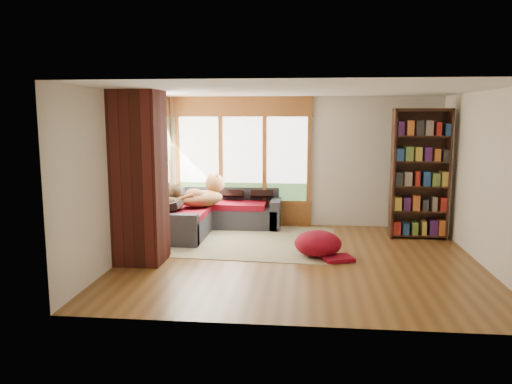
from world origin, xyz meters
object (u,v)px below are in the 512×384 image
(brick_chimney, at_px, (140,178))
(area_rug, at_px, (241,240))
(dog_tan, at_px, (205,191))
(dog_brindle, at_px, (172,198))
(bookshelf, at_px, (420,174))
(sectional_sofa, at_px, (199,216))
(pouf, at_px, (318,243))

(brick_chimney, xyz_separation_m, area_rug, (1.35, 1.41, -1.29))
(dog_tan, xyz_separation_m, dog_brindle, (-0.53, -0.48, -0.06))
(bookshelf, distance_m, dog_tan, 3.97)
(bookshelf, relative_size, dog_tan, 2.20)
(dog_tan, height_order, dog_brindle, dog_tan)
(sectional_sofa, xyz_separation_m, pouf, (2.26, -1.47, -0.09))
(pouf, bearing_deg, dog_brindle, 160.38)
(brick_chimney, relative_size, dog_tan, 2.43)
(bookshelf, bearing_deg, dog_brindle, -174.29)
(dog_tan, bearing_deg, dog_brindle, 169.07)
(dog_tan, bearing_deg, sectional_sofa, 107.94)
(area_rug, bearing_deg, bookshelf, 9.83)
(area_rug, xyz_separation_m, dog_brindle, (-1.28, 0.11, 0.73))
(brick_chimney, distance_m, dog_tan, 2.14)
(pouf, bearing_deg, area_rug, 148.36)
(dog_tan, bearing_deg, pouf, -87.65)
(area_rug, distance_m, pouf, 1.61)
(sectional_sofa, height_order, dog_tan, dog_tan)
(sectional_sofa, relative_size, dog_brindle, 2.92)
(brick_chimney, bearing_deg, dog_tan, 73.62)
(sectional_sofa, distance_m, dog_brindle, 0.79)
(pouf, xyz_separation_m, dog_tan, (-2.11, 1.43, 0.59))
(bookshelf, height_order, pouf, bookshelf)
(pouf, height_order, dog_brindle, dog_brindle)
(sectional_sofa, height_order, area_rug, sectional_sofa)
(dog_tan, relative_size, dog_brindle, 1.42)
(brick_chimney, distance_m, dog_brindle, 1.62)
(brick_chimney, relative_size, sectional_sofa, 1.18)
(brick_chimney, xyz_separation_m, dog_brindle, (0.06, 1.52, -0.56))
(pouf, relative_size, dog_brindle, 1.00)
(sectional_sofa, xyz_separation_m, area_rug, (0.90, -0.64, -0.30))
(brick_chimney, xyz_separation_m, dog_tan, (0.59, 2.00, -0.50))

